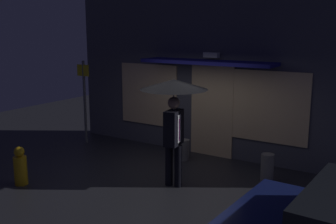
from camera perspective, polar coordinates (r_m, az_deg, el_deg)
ground_plane at (r=8.19m, az=-0.83°, el=-10.06°), size 18.00×18.00×0.00m
building_facade at (r=9.69m, az=6.76°, el=6.28°), size 8.04×1.00×4.32m
person_with_umbrella at (r=7.59m, az=0.83°, el=1.80°), size 1.29×1.29×2.12m
street_sign_post at (r=10.94m, az=-11.78°, el=2.14°), size 0.40×0.07×2.23m
sidewalk_bollard at (r=8.40m, az=13.92°, el=-7.73°), size 0.26×0.26×0.58m
sidewalk_bollard_2 at (r=9.52m, az=2.29°, el=-5.38°), size 0.25×0.25×0.49m
fire_hydrant at (r=8.52m, az=-20.24°, el=-7.35°), size 0.26×0.26×0.78m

